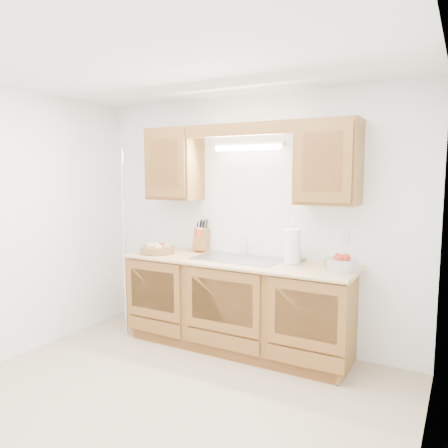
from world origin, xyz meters
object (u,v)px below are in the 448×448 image
Objects in this scene: paper_towel at (292,247)px; apple_bowl at (341,263)px; fruit_basket at (157,249)px; knife_block at (201,239)px.

apple_bowl is (0.47, -0.07, -0.10)m from paper_towel.
paper_towel is (1.42, 0.17, 0.11)m from fruit_basket.
knife_block reaches higher than fruit_basket.
fruit_basket is 1.10× the size of paper_towel.
knife_block is 1.22× the size of apple_bowl.
apple_bowl is at bearing -14.49° from knife_block.
fruit_basket is 1.43× the size of apple_bowl.
knife_block is 0.94× the size of paper_towel.
fruit_basket is 1.17× the size of knife_block.
apple_bowl is (1.89, 0.11, 0.02)m from fruit_basket.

